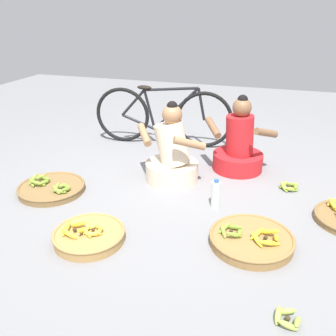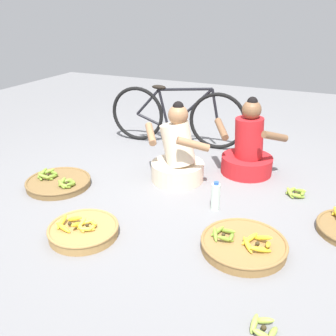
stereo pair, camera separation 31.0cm
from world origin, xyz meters
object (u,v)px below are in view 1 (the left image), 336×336
object	(u,v)px
vendor_woman_behind	(239,147)
banana_basket_near_vendor	(251,239)
loose_bananas_mid_left	(289,186)
water_bottle	(216,194)
banana_basket_back_right	(51,188)
banana_basket_front_center	(89,235)
loose_bananas_front_right	(287,318)
bicycle_leaning	(162,116)
vendor_woman_front	(172,156)

from	to	relation	value
vendor_woman_behind	banana_basket_near_vendor	world-z (taller)	vendor_woman_behind
loose_bananas_mid_left	water_bottle	distance (m)	0.81
banana_basket_back_right	water_bottle	xyz separation A→B (m)	(1.51, 0.19, 0.08)
vendor_woman_behind	banana_basket_back_right	distance (m)	1.91
banana_basket_front_center	loose_bananas_mid_left	size ratio (longest dim) A/B	2.67
banana_basket_back_right	loose_bananas_front_right	world-z (taller)	banana_basket_back_right
vendor_woman_behind	banana_basket_back_right	xyz separation A→B (m)	(-1.58, -1.04, -0.21)
loose_bananas_mid_left	banana_basket_back_right	bearing A→B (deg)	-161.30
water_bottle	loose_bananas_front_right	bearing A→B (deg)	-61.38
bicycle_leaning	banana_basket_back_right	distance (m)	1.67
banana_basket_front_center	water_bottle	bearing A→B (deg)	44.42
banana_basket_near_vendor	water_bottle	xyz separation A→B (m)	(-0.36, 0.47, 0.08)
loose_bananas_front_right	water_bottle	distance (m)	1.30
banana_basket_back_right	loose_bananas_front_right	size ratio (longest dim) A/B	4.04
banana_basket_front_center	loose_bananas_front_right	world-z (taller)	banana_basket_front_center
bicycle_leaning	loose_bananas_front_right	size ratio (longest dim) A/B	11.18
bicycle_leaning	banana_basket_back_right	xyz separation A→B (m)	(-0.58, -1.53, -0.32)
water_bottle	banana_basket_front_center	bearing A→B (deg)	-135.58
bicycle_leaning	banana_basket_back_right	size ratio (longest dim) A/B	2.77
loose_bananas_front_right	water_bottle	world-z (taller)	water_bottle
vendor_woman_behind	water_bottle	bearing A→B (deg)	-94.90
banana_basket_near_vendor	loose_bananas_mid_left	xyz separation A→B (m)	(0.25, 1.00, -0.02)
vendor_woman_front	water_bottle	distance (m)	0.67
bicycle_leaning	water_bottle	bearing A→B (deg)	-55.43
banana_basket_near_vendor	loose_bananas_mid_left	world-z (taller)	banana_basket_near_vendor
vendor_woman_behind	banana_basket_near_vendor	distance (m)	1.36
loose_bananas_front_right	bicycle_leaning	bearing A→B (deg)	121.94
vendor_woman_behind	banana_basket_near_vendor	bearing A→B (deg)	-77.85
bicycle_leaning	banana_basket_near_vendor	xyz separation A→B (m)	(1.28, -1.81, -0.31)
banana_basket_back_right	banana_basket_front_center	distance (m)	0.93
vendor_woman_front	banana_basket_front_center	bearing A→B (deg)	-103.13
banana_basket_near_vendor	vendor_woman_behind	bearing A→B (deg)	102.15
bicycle_leaning	water_bottle	xyz separation A→B (m)	(0.93, -1.35, -0.24)
vendor_woman_front	banana_basket_front_center	distance (m)	1.24
vendor_woman_behind	vendor_woman_front	bearing A→B (deg)	-143.38
vendor_woman_behind	banana_basket_front_center	distance (m)	1.86
vendor_woman_front	loose_bananas_front_right	xyz separation A→B (m)	(1.14, -1.55, -0.23)
banana_basket_front_center	vendor_woman_front	bearing A→B (deg)	76.87
banana_basket_near_vendor	banana_basket_front_center	distance (m)	1.19
vendor_woman_behind	water_bottle	distance (m)	0.86
banana_basket_near_vendor	loose_bananas_front_right	size ratio (longest dim) A/B	4.05
loose_bananas_mid_left	banana_basket_near_vendor	bearing A→B (deg)	-104.27
banana_basket_front_center	loose_bananas_mid_left	world-z (taller)	banana_basket_front_center
bicycle_leaning	vendor_woman_front	bearing A→B (deg)	-66.45
banana_basket_back_right	water_bottle	world-z (taller)	water_bottle
bicycle_leaning	loose_bananas_mid_left	xyz separation A→B (m)	(1.54, -0.82, -0.33)
water_bottle	vendor_woman_front	bearing A→B (deg)	141.74
banana_basket_front_center	vendor_woman_behind	bearing A→B (deg)	61.93
loose_bananas_mid_left	bicycle_leaning	bearing A→B (deg)	152.06
vendor_woman_front	vendor_woman_behind	size ratio (longest dim) A/B	1.00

